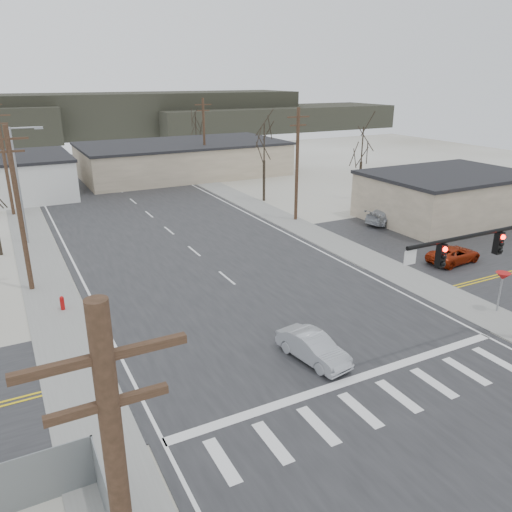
{
  "coord_description": "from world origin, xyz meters",
  "views": [
    {
      "loc": [
        -12.31,
        -19.73,
        12.53
      ],
      "look_at": [
        0.38,
        4.59,
        2.6
      ],
      "focal_mm": 35.0,
      "sensor_mm": 36.0,
      "label": 1
    }
  ],
  "objects_px": {
    "fire_hydrant": "(62,303)",
    "car_far_b": "(92,169)",
    "traffic_signal_mast": "(511,259)",
    "sedan_crossing": "(313,347)",
    "car_far_a": "(106,172)",
    "car_parked_silver": "(390,216)",
    "car_parked_dark_a": "(426,217)",
    "car_parked_red": "(454,255)"
  },
  "relations": [
    {
      "from": "traffic_signal_mast",
      "to": "car_parked_dark_a",
      "type": "bearing_deg",
      "value": 53.19
    },
    {
      "from": "fire_hydrant",
      "to": "car_parked_red",
      "type": "relative_size",
      "value": 0.21
    },
    {
      "from": "sedan_crossing",
      "to": "car_parked_dark_a",
      "type": "relative_size",
      "value": 1.01
    },
    {
      "from": "sedan_crossing",
      "to": "car_far_b",
      "type": "xyz_separation_m",
      "value": [
        -0.38,
        52.58,
        0.07
      ]
    },
    {
      "from": "car_far_a",
      "to": "car_far_b",
      "type": "bearing_deg",
      "value": -85.02
    },
    {
      "from": "car_far_b",
      "to": "car_parked_silver",
      "type": "relative_size",
      "value": 0.85
    },
    {
      "from": "traffic_signal_mast",
      "to": "car_parked_silver",
      "type": "bearing_deg",
      "value": 61.58
    },
    {
      "from": "car_far_a",
      "to": "car_parked_dark_a",
      "type": "relative_size",
      "value": 1.49
    },
    {
      "from": "car_far_a",
      "to": "car_parked_red",
      "type": "xyz_separation_m",
      "value": [
        15.36,
        -42.62,
        -0.27
      ]
    },
    {
      "from": "traffic_signal_mast",
      "to": "sedan_crossing",
      "type": "relative_size",
      "value": 2.29
    },
    {
      "from": "traffic_signal_mast",
      "to": "car_far_a",
      "type": "height_order",
      "value": "traffic_signal_mast"
    },
    {
      "from": "car_parked_red",
      "to": "car_far_b",
      "type": "bearing_deg",
      "value": 14.6
    },
    {
      "from": "car_parked_red",
      "to": "car_parked_silver",
      "type": "height_order",
      "value": "car_parked_silver"
    },
    {
      "from": "sedan_crossing",
      "to": "car_far_a",
      "type": "relative_size",
      "value": 0.68
    },
    {
      "from": "sedan_crossing",
      "to": "car_far_b",
      "type": "distance_m",
      "value": 52.58
    },
    {
      "from": "sedan_crossing",
      "to": "car_far_b",
      "type": "height_order",
      "value": "car_far_b"
    },
    {
      "from": "fire_hydrant",
      "to": "car_far_b",
      "type": "relative_size",
      "value": 0.21
    },
    {
      "from": "sedan_crossing",
      "to": "car_far_a",
      "type": "height_order",
      "value": "car_far_a"
    },
    {
      "from": "car_far_b",
      "to": "sedan_crossing",
      "type": "bearing_deg",
      "value": -79.62
    },
    {
      "from": "car_parked_red",
      "to": "sedan_crossing",
      "type": "bearing_deg",
      "value": 106.2
    },
    {
      "from": "fire_hydrant",
      "to": "car_parked_red",
      "type": "xyz_separation_m",
      "value": [
        25.68,
        -4.78,
        0.17
      ]
    },
    {
      "from": "sedan_crossing",
      "to": "car_parked_dark_a",
      "type": "height_order",
      "value": "car_parked_dark_a"
    },
    {
      "from": "car_far_b",
      "to": "car_parked_silver",
      "type": "xyz_separation_m",
      "value": [
        19.26,
        -36.58,
        -0.01
      ]
    },
    {
      "from": "fire_hydrant",
      "to": "sedan_crossing",
      "type": "relative_size",
      "value": 0.22
    },
    {
      "from": "car_far_b",
      "to": "car_parked_silver",
      "type": "height_order",
      "value": "car_far_b"
    },
    {
      "from": "car_far_a",
      "to": "car_parked_dark_a",
      "type": "height_order",
      "value": "car_far_a"
    },
    {
      "from": "traffic_signal_mast",
      "to": "fire_hydrant",
      "type": "xyz_separation_m",
      "value": [
        -18.09,
        14.2,
        -4.22
      ]
    },
    {
      "from": "car_far_a",
      "to": "car_parked_silver",
      "type": "height_order",
      "value": "car_far_a"
    },
    {
      "from": "car_far_a",
      "to": "car_parked_red",
      "type": "height_order",
      "value": "car_far_a"
    },
    {
      "from": "traffic_signal_mast",
      "to": "car_parked_dark_a",
      "type": "distance_m",
      "value": 22.37
    },
    {
      "from": "car_parked_dark_a",
      "to": "fire_hydrant",
      "type": "bearing_deg",
      "value": 111.91
    },
    {
      "from": "fire_hydrant",
      "to": "car_parked_red",
      "type": "distance_m",
      "value": 26.13
    },
    {
      "from": "traffic_signal_mast",
      "to": "car_parked_red",
      "type": "xyz_separation_m",
      "value": [
        7.59,
        9.42,
        -4.05
      ]
    },
    {
      "from": "car_far_b",
      "to": "car_parked_dark_a",
      "type": "relative_size",
      "value": 1.08
    },
    {
      "from": "car_parked_dark_a",
      "to": "car_parked_silver",
      "type": "bearing_deg",
      "value": 76.24
    },
    {
      "from": "car_parked_red",
      "to": "car_parked_dark_a",
      "type": "distance_m",
      "value": 9.93
    },
    {
      "from": "car_parked_dark_a",
      "to": "car_far_a",
      "type": "bearing_deg",
      "value": 47.01
    },
    {
      "from": "traffic_signal_mast",
      "to": "fire_hydrant",
      "type": "height_order",
      "value": "traffic_signal_mast"
    },
    {
      "from": "traffic_signal_mast",
      "to": "sedan_crossing",
      "type": "bearing_deg",
      "value": 159.33
    },
    {
      "from": "car_far_a",
      "to": "car_parked_red",
      "type": "distance_m",
      "value": 45.31
    },
    {
      "from": "fire_hydrant",
      "to": "car_far_b",
      "type": "distance_m",
      "value": 42.59
    },
    {
      "from": "car_parked_dark_a",
      "to": "car_far_b",
      "type": "bearing_deg",
      "value": 45.7
    }
  ]
}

